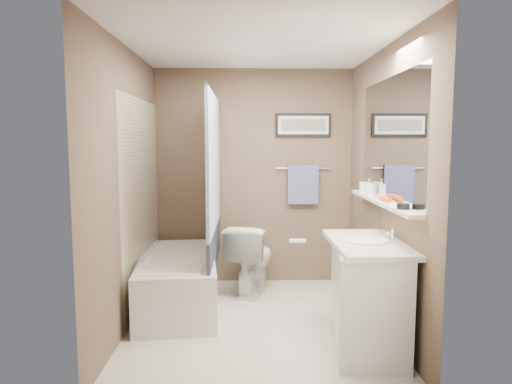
{
  "coord_description": "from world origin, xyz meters",
  "views": [
    {
      "loc": [
        -0.09,
        -3.88,
        1.59
      ],
      "look_at": [
        0.0,
        0.15,
        1.15
      ],
      "focal_mm": 32.0,
      "sensor_mm": 36.0,
      "label": 1
    }
  ],
  "objects_px": {
    "vanity": "(368,297)",
    "glass_jar": "(363,187)",
    "candle_bowl_near": "(403,206)",
    "toilet": "(251,258)",
    "bathtub": "(178,281)",
    "hair_brush_front": "(384,198)",
    "hair_brush_back": "(382,197)",
    "soap_bottle": "(369,187)"
  },
  "relations": [
    {
      "from": "vanity",
      "to": "glass_jar",
      "type": "relative_size",
      "value": 9.0
    },
    {
      "from": "candle_bowl_near",
      "to": "glass_jar",
      "type": "xyz_separation_m",
      "value": [
        0.0,
        1.11,
        0.03
      ]
    },
    {
      "from": "candle_bowl_near",
      "to": "toilet",
      "type": "bearing_deg",
      "value": 124.79
    },
    {
      "from": "bathtub",
      "to": "glass_jar",
      "type": "xyz_separation_m",
      "value": [
        1.79,
        0.01,
        0.92
      ]
    },
    {
      "from": "bathtub",
      "to": "hair_brush_front",
      "type": "height_order",
      "value": "hair_brush_front"
    },
    {
      "from": "toilet",
      "to": "hair_brush_back",
      "type": "relative_size",
      "value": 3.35
    },
    {
      "from": "vanity",
      "to": "hair_brush_back",
      "type": "relative_size",
      "value": 4.09
    },
    {
      "from": "candle_bowl_near",
      "to": "hair_brush_front",
      "type": "xyz_separation_m",
      "value": [
        0.0,
        0.45,
        0.0
      ]
    },
    {
      "from": "toilet",
      "to": "glass_jar",
      "type": "height_order",
      "value": "glass_jar"
    },
    {
      "from": "toilet",
      "to": "hair_brush_back",
      "type": "height_order",
      "value": "hair_brush_back"
    },
    {
      "from": "toilet",
      "to": "soap_bottle",
      "type": "distance_m",
      "value": 1.49
    },
    {
      "from": "glass_jar",
      "to": "soap_bottle",
      "type": "relative_size",
      "value": 0.7
    },
    {
      "from": "bathtub",
      "to": "soap_bottle",
      "type": "distance_m",
      "value": 2.02
    },
    {
      "from": "bathtub",
      "to": "soap_bottle",
      "type": "height_order",
      "value": "soap_bottle"
    },
    {
      "from": "bathtub",
      "to": "soap_bottle",
      "type": "bearing_deg",
      "value": -12.07
    },
    {
      "from": "candle_bowl_near",
      "to": "glass_jar",
      "type": "relative_size",
      "value": 0.9
    },
    {
      "from": "candle_bowl_near",
      "to": "soap_bottle",
      "type": "bearing_deg",
      "value": 90.0
    },
    {
      "from": "vanity",
      "to": "soap_bottle",
      "type": "relative_size",
      "value": 6.27
    },
    {
      "from": "vanity",
      "to": "glass_jar",
      "type": "bearing_deg",
      "value": 85.67
    },
    {
      "from": "bathtub",
      "to": "candle_bowl_near",
      "type": "xyz_separation_m",
      "value": [
        1.79,
        -1.1,
        0.89
      ]
    },
    {
      "from": "candle_bowl_near",
      "to": "soap_bottle",
      "type": "relative_size",
      "value": 0.63
    },
    {
      "from": "hair_brush_back",
      "to": "bathtub",
      "type": "bearing_deg",
      "value": 162.0
    },
    {
      "from": "toilet",
      "to": "soap_bottle",
      "type": "bearing_deg",
      "value": 166.22
    },
    {
      "from": "toilet",
      "to": "hair_brush_front",
      "type": "relative_size",
      "value": 3.35
    },
    {
      "from": "soap_bottle",
      "to": "vanity",
      "type": "bearing_deg",
      "value": -104.37
    },
    {
      "from": "toilet",
      "to": "candle_bowl_near",
      "type": "relative_size",
      "value": 8.19
    },
    {
      "from": "bathtub",
      "to": "soap_bottle",
      "type": "relative_size",
      "value": 10.45
    },
    {
      "from": "hair_brush_back",
      "to": "glass_jar",
      "type": "height_order",
      "value": "glass_jar"
    },
    {
      "from": "bathtub",
      "to": "vanity",
      "type": "bearing_deg",
      "value": -35.67
    },
    {
      "from": "toilet",
      "to": "glass_jar",
      "type": "bearing_deg",
      "value": 174.75
    },
    {
      "from": "candle_bowl_near",
      "to": "hair_brush_front",
      "type": "height_order",
      "value": "hair_brush_front"
    },
    {
      "from": "candle_bowl_near",
      "to": "hair_brush_front",
      "type": "distance_m",
      "value": 0.45
    },
    {
      "from": "toilet",
      "to": "bathtub",
      "type": "bearing_deg",
      "value": 48.07
    },
    {
      "from": "hair_brush_front",
      "to": "candle_bowl_near",
      "type": "bearing_deg",
      "value": -90.0
    },
    {
      "from": "glass_jar",
      "to": "hair_brush_front",
      "type": "bearing_deg",
      "value": -90.0
    },
    {
      "from": "vanity",
      "to": "hair_brush_back",
      "type": "height_order",
      "value": "hair_brush_back"
    },
    {
      "from": "soap_bottle",
      "to": "glass_jar",
      "type": "bearing_deg",
      "value": 90.0
    },
    {
      "from": "glass_jar",
      "to": "soap_bottle",
      "type": "height_order",
      "value": "soap_bottle"
    },
    {
      "from": "candle_bowl_near",
      "to": "vanity",
      "type": "bearing_deg",
      "value": 134.53
    },
    {
      "from": "toilet",
      "to": "hair_brush_front",
      "type": "bearing_deg",
      "value": 151.12
    },
    {
      "from": "hair_brush_front",
      "to": "bathtub",
      "type": "bearing_deg",
      "value": 159.89
    },
    {
      "from": "candle_bowl_near",
      "to": "hair_brush_back",
      "type": "height_order",
      "value": "hair_brush_back"
    }
  ]
}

